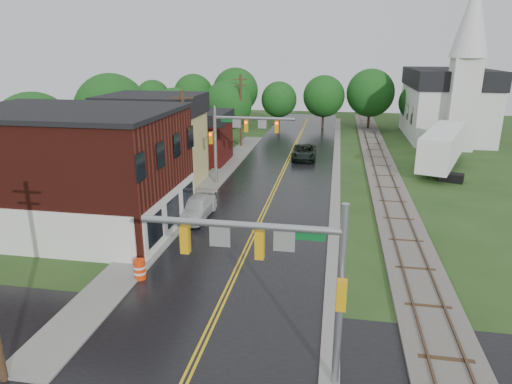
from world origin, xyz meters
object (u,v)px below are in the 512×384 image
(traffic_signal_far, at_px, (238,132))
(tree_left_c, at_px, (176,114))
(tree_left_a, at_px, (36,134))
(pickup_white, at_px, (196,208))
(construction_barrel, at_px, (140,270))
(brick_building, at_px, (72,170))
(tree_left_b, at_px, (113,112))
(utility_pole_b, at_px, (184,144))
(utility_pole_c, at_px, (241,109))
(church, at_px, (449,96))
(semi_trailer, at_px, (443,146))
(traffic_signal_near, at_px, (281,260))
(tree_left_e, at_px, (228,107))
(suv_dark, at_px, (304,152))

(traffic_signal_far, height_order, tree_left_c, tree_left_c)
(tree_left_a, xyz_separation_m, pickup_white, (15.05, -3.70, -4.37))
(construction_barrel, bearing_deg, brick_building, 138.81)
(tree_left_a, bearing_deg, brick_building, -43.13)
(traffic_signal_far, relative_size, tree_left_b, 0.76)
(utility_pole_b, height_order, utility_pole_c, same)
(utility_pole_c, distance_m, tree_left_b, 16.42)
(utility_pole_b, bearing_deg, pickup_white, -62.27)
(utility_pole_c, distance_m, pickup_white, 26.18)
(church, xyz_separation_m, tree_left_a, (-39.85, -31.84, -0.72))
(semi_trailer, bearing_deg, utility_pole_c, 161.95)
(semi_trailer, bearing_deg, traffic_signal_near, -110.13)
(traffic_signal_near, height_order, construction_barrel, traffic_signal_near)
(tree_left_c, xyz_separation_m, pickup_white, (9.05, -21.70, -3.76))
(brick_building, xyz_separation_m, tree_left_c, (-1.36, 24.90, 0.36))
(construction_barrel, bearing_deg, pickup_white, 88.82)
(utility_pole_c, relative_size, tree_left_a, 1.04)
(tree_left_a, bearing_deg, tree_left_e, 65.38)
(tree_left_b, height_order, construction_barrel, tree_left_b)
(construction_barrel, bearing_deg, church, 61.10)
(brick_building, xyz_separation_m, pickup_white, (7.68, 3.20, -3.40))
(traffic_signal_near, relative_size, tree_left_c, 0.96)
(pickup_white, height_order, semi_trailer, semi_trailer)
(tree_left_b, relative_size, pickup_white, 1.88)
(church, bearing_deg, utility_pole_b, -130.18)
(tree_left_c, xyz_separation_m, semi_trailer, (29.97, -3.37, -2.08))
(tree_left_a, height_order, tree_left_b, tree_left_b)
(utility_pole_c, bearing_deg, suv_dark, -33.60)
(brick_building, height_order, utility_pole_c, utility_pole_c)
(traffic_signal_near, xyz_separation_m, tree_left_b, (-21.32, 29.90, 0.75))
(tree_left_b, bearing_deg, church, 29.99)
(traffic_signal_far, height_order, tree_left_e, tree_left_e)
(tree_left_b, bearing_deg, traffic_signal_far, -18.81)
(brick_building, height_order, suv_dark, brick_building)
(tree_left_b, distance_m, pickup_white, 19.56)
(tree_left_a, bearing_deg, utility_pole_c, 59.45)
(tree_left_b, relative_size, tree_left_e, 1.19)
(utility_pole_b, bearing_deg, suv_dark, 62.58)
(church, bearing_deg, tree_left_a, -141.37)
(traffic_signal_far, bearing_deg, utility_pole_c, 101.09)
(tree_left_e, relative_size, suv_dark, 1.43)
(traffic_signal_near, bearing_deg, utility_pole_c, 103.74)
(tree_left_a, height_order, pickup_white, tree_left_a)
(utility_pole_c, height_order, suv_dark, utility_pole_c)
(tree_left_b, distance_m, tree_left_c, 9.03)
(traffic_signal_near, relative_size, suv_dark, 1.29)
(traffic_signal_near, relative_size, pickup_white, 1.43)
(tree_left_b, xyz_separation_m, tree_left_e, (9.00, 14.00, -0.90))
(tree_left_a, xyz_separation_m, tree_left_b, (2.00, 10.00, 0.60))
(church, distance_m, traffic_signal_near, 54.32)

